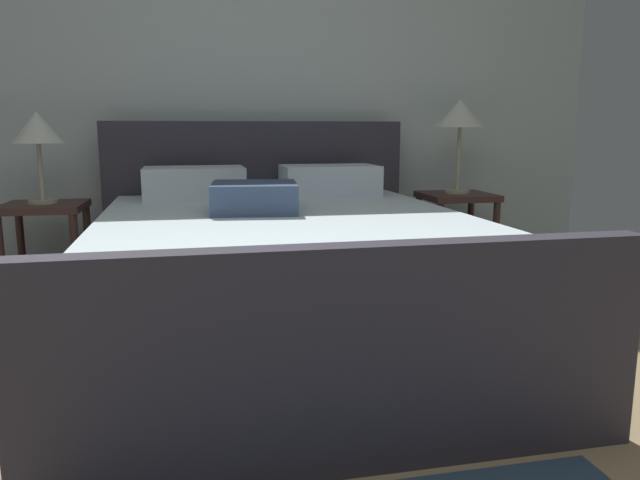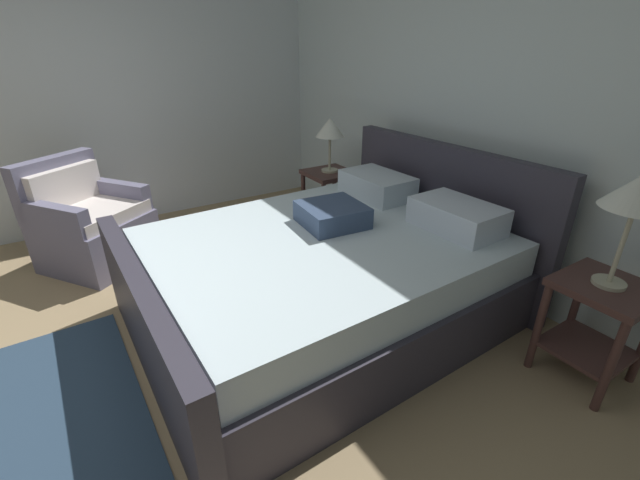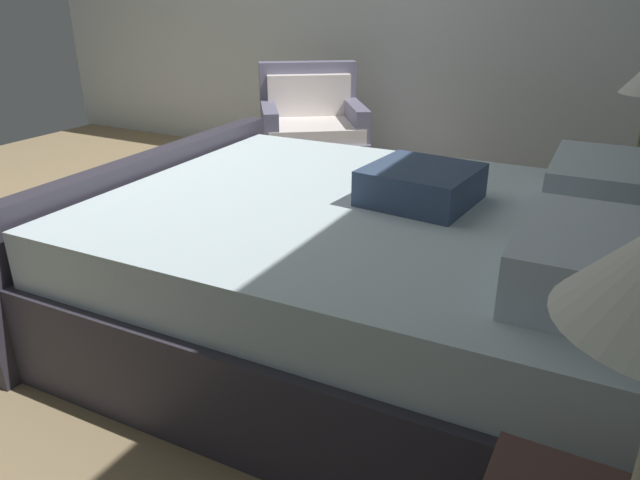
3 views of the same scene
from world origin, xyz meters
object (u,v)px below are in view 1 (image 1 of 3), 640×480
object	(u,v)px
bed	(284,273)
nightstand_left	(46,238)
table_lamp_left	(37,131)
nightstand_right	(456,223)
table_lamp_right	(460,116)

from	to	relation	value
bed	nightstand_left	bearing A→B (deg)	146.43
bed	table_lamp_left	distance (m)	1.65
bed	nightstand_right	distance (m)	1.55
nightstand_right	table_lamp_left	size ratio (longest dim) A/B	1.18
table_lamp_left	nightstand_right	bearing A→B (deg)	1.62
nightstand_right	nightstand_left	bearing A→B (deg)	-178.38
table_lamp_right	bed	bearing A→B (deg)	-144.34
table_lamp_right	nightstand_right	bearing A→B (deg)	-116.57
nightstand_right	nightstand_left	world-z (taller)	same
nightstand_left	bed	bearing A→B (deg)	-33.57
nightstand_right	bed	bearing A→B (deg)	-144.34
bed	table_lamp_right	world-z (taller)	table_lamp_right
table_lamp_right	table_lamp_left	world-z (taller)	table_lamp_right
bed	table_lamp_left	world-z (taller)	table_lamp_left
nightstand_right	table_lamp_left	distance (m)	2.59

